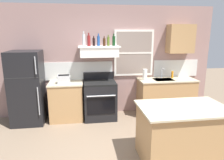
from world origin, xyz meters
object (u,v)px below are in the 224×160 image
refrigerator (27,88)px  bottle_balsamic_dark (94,42)px  bottle_olive_oil_square (108,41)px  kitchen_island (182,133)px  toaster (64,79)px  bottle_clear_tall (84,40)px  dish_soap_bottle (172,75)px  bottle_blue_liqueur (98,41)px  bottle_brown_stout (104,42)px  stove_range (100,100)px  bottle_dark_green_wine (114,41)px  paper_towel_roll (145,75)px  bottle_red_label_wine (89,41)px

refrigerator → bottle_balsamic_dark: bearing=6.2°
bottle_olive_oil_square → kitchen_island: 2.61m
toaster → kitchen_island: (2.00, -1.85, -0.55)m
bottle_clear_tall → dish_soap_bottle: bottle_clear_tall is taller
dish_soap_bottle → bottle_olive_oil_square: bearing=-179.5°
bottle_clear_tall → bottle_blue_liqueur: bottle_clear_tall is taller
refrigerator → bottle_blue_liqueur: 1.95m
bottle_brown_stout → dish_soap_bottle: 1.95m
stove_range → kitchen_island: size_ratio=0.78×
refrigerator → bottle_blue_liqueur: bottle_blue_liqueur is taller
refrigerator → bottle_olive_oil_square: size_ratio=6.45×
bottle_dark_green_wine → refrigerator: bearing=-175.1°
paper_towel_roll → refrigerator: bearing=-178.8°
bottle_blue_liqueur → bottle_olive_oil_square: bottle_blue_liqueur is taller
refrigerator → bottle_balsamic_dark: 1.85m
bottle_red_label_wine → bottle_brown_stout: size_ratio=1.34×
bottle_clear_tall → bottle_brown_stout: bearing=-0.0°
dish_soap_bottle → stove_range: bearing=-175.8°
bottle_blue_liqueur → paper_towel_roll: 1.39m
bottle_olive_oil_square → paper_towel_roll: 1.21m
bottle_balsamic_dark → bottle_blue_liqueur: bottle_blue_liqueur is taller
bottle_balsamic_dark → bottle_red_label_wine: bearing=-167.4°
bottle_clear_tall → bottle_balsamic_dark: size_ratio=1.49×
bottle_dark_green_wine → paper_towel_roll: bearing=-8.4°
toaster → bottle_brown_stout: bearing=5.5°
bottle_balsamic_dark → kitchen_island: bottle_balsamic_dark is taller
bottle_olive_oil_square → bottle_dark_green_wine: bottle_dark_green_wine is taller
bottle_balsamic_dark → refrigerator: bearing=-173.8°
refrigerator → paper_towel_roll: refrigerator is taller
bottle_blue_liqueur → dish_soap_bottle: bearing=-0.0°
bottle_blue_liqueur → toaster: bearing=-169.3°
refrigerator → stove_range: 1.69m
stove_range → dish_soap_bottle: 1.96m
bottle_red_label_wine → bottle_dark_green_wine: size_ratio=1.07×
toaster → dish_soap_bottle: (2.71, 0.16, -0.01)m
bottle_brown_stout → bottle_balsamic_dark: bearing=163.4°
bottle_clear_tall → dish_soap_bottle: (2.23, 0.06, -0.89)m
bottle_clear_tall → dish_soap_bottle: bearing=1.6°
stove_range → toaster: bearing=-178.7°
stove_range → bottle_olive_oil_square: 1.41m
refrigerator → bottle_red_label_wine: bearing=5.7°
bottle_clear_tall → bottle_olive_oil_square: bottle_clear_tall is taller
stove_range → bottle_balsamic_dark: 1.39m
stove_range → bottle_red_label_wine: bearing=152.5°
toaster → bottle_dark_green_wine: (1.19, 0.17, 0.85)m
bottle_clear_tall → paper_towel_roll: bearing=-1.4°
toaster → bottle_blue_liqueur: 1.20m
refrigerator → dish_soap_bottle: 3.54m
stove_range → bottle_olive_oil_square: (0.23, 0.12, 1.39)m
bottle_blue_liqueur → kitchen_island: bearing=-59.6°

